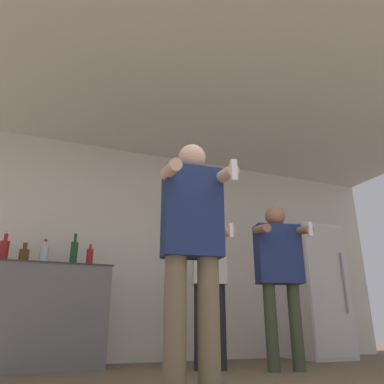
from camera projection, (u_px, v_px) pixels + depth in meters
wall_back at (143, 249)px, 4.60m from camera, size 7.00×0.06×2.55m
ceiling_slab at (185, 94)px, 3.73m from camera, size 7.00×3.43×0.05m
refrigerator at (312, 291)px, 4.87m from camera, size 0.63×0.74×1.63m
counter at (43, 315)px, 3.69m from camera, size 1.23×0.62×0.98m
bottle_short_whiskey at (44, 255)px, 3.83m from camera, size 0.09×0.09×0.27m
bottle_dark_rum at (4, 250)px, 3.71m from camera, size 0.09×0.09×0.32m
bottle_brown_liquor at (24, 255)px, 3.76m from camera, size 0.10×0.10×0.24m
bottle_clear_vodka at (74, 253)px, 3.94m from camera, size 0.08×0.08×0.35m
bottle_green_wine at (90, 257)px, 3.99m from camera, size 0.07×0.07×0.26m
person_woman_foreground at (192, 242)px, 2.45m from camera, size 0.48×0.47×1.62m
person_man_side at (279, 266)px, 3.69m from camera, size 0.56×0.52×1.57m
person_spectator_back at (210, 270)px, 3.77m from camera, size 0.50×0.56×1.58m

